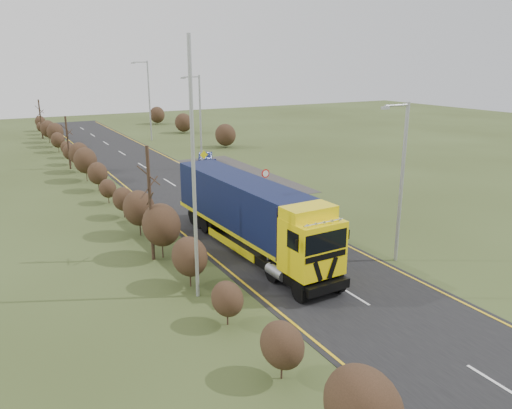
{
  "coord_description": "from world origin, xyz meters",
  "views": [
    {
      "loc": [
        -13.56,
        -20.05,
        10.12
      ],
      "look_at": [
        -0.58,
        3.53,
        2.31
      ],
      "focal_mm": 35.0,
      "sensor_mm": 36.0,
      "label": 1
    }
  ],
  "objects": [
    {
      "name": "layby",
      "position": [
        6.5,
        20.0,
        0.01
      ],
      "size": [
        6.0,
        18.0,
        0.02
      ],
      "primitive_type": "cube",
      "color": "#2E2C29",
      "rests_on": "ground"
    },
    {
      "name": "warning_board",
      "position": [
        4.2,
        22.26,
        1.28
      ],
      "size": [
        0.79,
        0.11,
        2.08
      ],
      "color": "#9FA2A4",
      "rests_on": "ground"
    },
    {
      "name": "car_red_hatchback",
      "position": [
        4.87,
        16.18,
        0.58
      ],
      "size": [
        2.09,
        3.64,
        1.17
      ],
      "primitive_type": "imported",
      "rotation": [
        0.0,
        0.0,
        3.36
      ],
      "color": "maroon",
      "rests_on": "ground"
    },
    {
      "name": "road",
      "position": [
        0.0,
        10.0,
        0.01
      ],
      "size": [
        8.0,
        120.0,
        0.02
      ],
      "primitive_type": "cube",
      "color": "black",
      "rests_on": "ground"
    },
    {
      "name": "streetlight_mid",
      "position": [
        4.49,
        23.78,
        4.84
      ],
      "size": [
        1.88,
        0.18,
        8.81
      ],
      "color": "#9FA2A4",
      "rests_on": "ground"
    },
    {
      "name": "hedgerow",
      "position": [
        -6.0,
        7.89,
        1.62
      ],
      "size": [
        2.24,
        102.04,
        6.05
      ],
      "color": "#302115",
      "rests_on": "ground"
    },
    {
      "name": "streetlight_far",
      "position": [
        5.66,
        43.44,
        5.57
      ],
      "size": [
        2.13,
        0.2,
        10.05
      ],
      "color": "#9FA2A4",
      "rests_on": "ground"
    },
    {
      "name": "streetlight_near",
      "position": [
        4.51,
        -2.25,
        4.49
      ],
      "size": [
        1.75,
        0.18,
        8.19
      ],
      "color": "#9FA2A4",
      "rests_on": "ground"
    },
    {
      "name": "lorry",
      "position": [
        -1.42,
        2.66,
        2.25
      ],
      "size": [
        2.83,
        14.28,
        3.96
      ],
      "rotation": [
        0.0,
        0.0,
        0.04
      ],
      "color": "black",
      "rests_on": "ground"
    },
    {
      "name": "lane_markings",
      "position": [
        0.0,
        9.69,
        0.03
      ],
      "size": [
        7.52,
        116.0,
        0.01
      ],
      "color": "gold",
      "rests_on": "road"
    },
    {
      "name": "left_pole",
      "position": [
        -6.08,
        -1.07,
        5.56
      ],
      "size": [
        0.16,
        0.16,
        11.12
      ],
      "primitive_type": "cylinder",
      "color": "#9FA2A4",
      "rests_on": "ground"
    },
    {
      "name": "speed_sign",
      "position": [
        4.49,
        11.3,
        1.64
      ],
      "size": [
        0.65,
        0.1,
        2.35
      ],
      "color": "#9FA2A4",
      "rests_on": "ground"
    },
    {
      "name": "ground",
      "position": [
        0.0,
        0.0,
        0.0
      ],
      "size": [
        160.0,
        160.0,
        0.0
      ],
      "primitive_type": "plane",
      "color": "#35401B",
      "rests_on": "ground"
    },
    {
      "name": "car_blue_sedan",
      "position": [
        5.96,
        25.96,
        0.62
      ],
      "size": [
        2.79,
        3.96,
        1.24
      ],
      "primitive_type": "imported",
      "rotation": [
        0.0,
        0.0,
        2.7
      ],
      "color": "#0A1239",
      "rests_on": "ground"
    }
  ]
}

